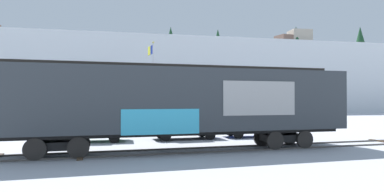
{
  "coord_description": "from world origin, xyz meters",
  "views": [
    {
      "loc": [
        -3.01,
        -15.83,
        2.48
      ],
      "look_at": [
        0.79,
        1.69,
        2.7
      ],
      "focal_mm": 31.2,
      "sensor_mm": 36.0,
      "label": 1
    }
  ],
  "objects_px": {
    "flagpole": "(152,73)",
    "parked_car_green": "(86,127)",
    "parked_car_black": "(184,125)",
    "parked_car_blue": "(257,125)",
    "freight_car": "(181,101)"
  },
  "relations": [
    {
      "from": "freight_car",
      "to": "parked_car_black",
      "type": "distance_m",
      "value": 5.34
    },
    {
      "from": "parked_car_black",
      "to": "parked_car_blue",
      "type": "relative_size",
      "value": 0.89
    },
    {
      "from": "parked_car_green",
      "to": "parked_car_black",
      "type": "distance_m",
      "value": 5.94
    },
    {
      "from": "flagpole",
      "to": "parked_car_black",
      "type": "bearing_deg",
      "value": -79.82
    },
    {
      "from": "freight_car",
      "to": "parked_car_black",
      "type": "bearing_deg",
      "value": 77.8
    },
    {
      "from": "parked_car_green",
      "to": "parked_car_black",
      "type": "height_order",
      "value": "parked_car_black"
    },
    {
      "from": "flagpole",
      "to": "freight_car",
      "type": "bearing_deg",
      "value": -88.94
    },
    {
      "from": "flagpole",
      "to": "parked_car_green",
      "type": "bearing_deg",
      "value": -121.98
    },
    {
      "from": "freight_car",
      "to": "parked_car_blue",
      "type": "bearing_deg",
      "value": 40.47
    },
    {
      "from": "freight_car",
      "to": "parked_car_green",
      "type": "relative_size",
      "value": 3.6
    },
    {
      "from": "flagpole",
      "to": "parked_car_green",
      "type": "height_order",
      "value": "flagpole"
    },
    {
      "from": "parked_car_green",
      "to": "parked_car_black",
      "type": "relative_size",
      "value": 1.1
    },
    {
      "from": "flagpole",
      "to": "parked_car_black",
      "type": "relative_size",
      "value": 1.73
    },
    {
      "from": "parked_car_green",
      "to": "flagpole",
      "type": "bearing_deg",
      "value": 58.02
    },
    {
      "from": "parked_car_black",
      "to": "parked_car_blue",
      "type": "bearing_deg",
      "value": 2.99
    }
  ]
}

